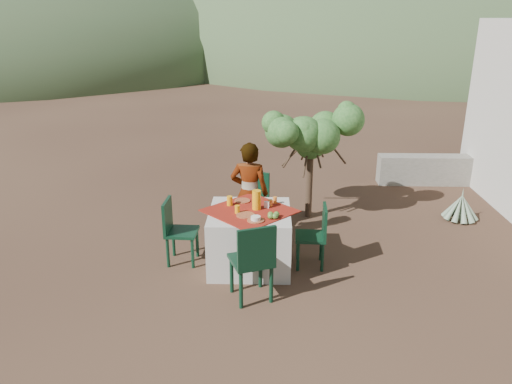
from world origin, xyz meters
TOP-DOWN VIEW (x-y plane):
  - ground at (0.00, 0.00)m, footprint 160.00×160.00m
  - table at (-0.03, 0.06)m, footprint 1.30×1.30m
  - chair_far at (-0.02, 1.18)m, footprint 0.53×0.53m
  - chair_near at (0.04, -0.81)m, footprint 0.57×0.57m
  - chair_left at (-0.99, 0.12)m, footprint 0.41×0.41m
  - chair_right at (0.81, 0.06)m, footprint 0.40×0.40m
  - person at (-0.06, 0.75)m, footprint 0.58×0.42m
  - shrub_tree at (0.90, 1.77)m, footprint 1.37×1.34m
  - agave at (3.24, 1.65)m, footprint 0.55×0.56m
  - stone_wall at (3.60, 3.40)m, footprint 2.60×0.35m
  - hill_near_left at (-18.00, 30.00)m, footprint 40.00×40.00m
  - hill_near_right at (12.00, 36.00)m, footprint 48.00×48.00m
  - hill_far_center at (-4.00, 52.00)m, footprint 60.00×60.00m
  - plate_far at (-0.14, 0.37)m, footprint 0.21×0.21m
  - plate_near at (-0.08, -0.12)m, footprint 0.23×0.23m
  - glass_far at (-0.30, 0.23)m, footprint 0.07×0.07m
  - glass_near at (-0.18, -0.04)m, footprint 0.06×0.06m
  - juice_pitcher at (0.05, 0.10)m, footprint 0.11×0.11m
  - bowl_plate at (0.05, -0.27)m, footprint 0.21×0.21m
  - white_bowl at (0.05, -0.27)m, footprint 0.12×0.12m
  - jar_left at (0.23, 0.20)m, footprint 0.06×0.06m
  - jar_right at (0.29, 0.32)m, footprint 0.05×0.05m
  - napkin_holder at (0.18, 0.15)m, footprint 0.07×0.05m
  - fruit_cluster at (0.26, -0.18)m, footprint 0.14×0.13m

SIDE VIEW (x-z plane):
  - ground at x=0.00m, z-range 0.00..0.00m
  - hill_near_left at x=-18.00m, z-range -8.00..8.00m
  - hill_near_right at x=12.00m, z-range -10.00..10.00m
  - hill_far_center at x=-4.00m, z-range -12.00..12.00m
  - agave at x=3.24m, z-range -0.10..0.49m
  - stone_wall at x=3.60m, z-range 0.00..0.55m
  - table at x=-0.03m, z-range 0.00..0.76m
  - chair_right at x=0.81m, z-range 0.05..0.87m
  - chair_left at x=-0.99m, z-range 0.05..0.91m
  - chair_far at x=-0.02m, z-range 0.05..0.93m
  - chair_near at x=0.04m, z-range 0.05..1.01m
  - person at x=-0.06m, z-range 0.00..1.46m
  - bowl_plate at x=0.05m, z-range 0.76..0.77m
  - plate_far at x=-0.14m, z-range 0.76..0.78m
  - plate_near at x=-0.08m, z-range 0.76..0.78m
  - white_bowl at x=0.05m, z-range 0.77..0.82m
  - fruit_cluster at x=0.26m, z-range 0.76..0.83m
  - napkin_holder at x=0.18m, z-range 0.76..0.85m
  - jar_right at x=0.29m, z-range 0.76..0.85m
  - jar_left at x=0.23m, z-range 0.76..0.85m
  - glass_near at x=-0.18m, z-range 0.76..0.86m
  - glass_far at x=-0.30m, z-range 0.76..0.88m
  - juice_pitcher at x=0.05m, z-range 0.76..1.01m
  - shrub_tree at x=0.90m, z-range 0.47..2.08m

